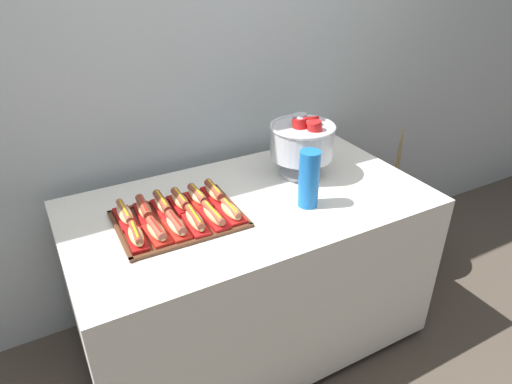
{
  "coord_description": "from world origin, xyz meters",
  "views": [
    {
      "loc": [
        -0.78,
        -1.47,
        1.76
      ],
      "look_at": [
        0.05,
        0.03,
        0.8
      ],
      "focal_mm": 32.07,
      "sensor_mm": 36.0,
      "label": 1
    }
  ],
  "objects": [
    {
      "name": "ground_plane",
      "position": [
        0.0,
        0.0,
        0.0
      ],
      "size": [
        10.0,
        10.0,
        0.0
      ],
      "primitive_type": "plane",
      "color": "#4C4238"
    },
    {
      "name": "back_wall",
      "position": [
        0.0,
        0.54,
        1.3
      ],
      "size": [
        6.0,
        0.1,
        2.6
      ],
      "primitive_type": "cube",
      "color": "#B2BCC1",
      "rests_on": "ground_plane"
    },
    {
      "name": "buffet_table",
      "position": [
        0.0,
        0.0,
        0.41
      ],
      "size": [
        1.53,
        0.83,
        0.79
      ],
      "color": "white",
      "rests_on": "ground_plane"
    },
    {
      "name": "floor_vase",
      "position": [
        1.03,
        0.1,
        0.24
      ],
      "size": [
        0.49,
        0.49,
        0.87
      ],
      "color": "#896B4C",
      "rests_on": "ground_plane"
    },
    {
      "name": "serving_tray",
      "position": [
        -0.32,
        -0.0,
        0.79
      ],
      "size": [
        0.49,
        0.37,
        0.01
      ],
      "color": "#56331E",
      "rests_on": "buffet_table"
    },
    {
      "name": "hot_dog_0",
      "position": [
        -0.51,
        -0.08,
        0.82
      ],
      "size": [
        0.07,
        0.16,
        0.06
      ],
      "color": "#B21414",
      "rests_on": "serving_tray"
    },
    {
      "name": "hot_dog_1",
      "position": [
        -0.43,
        -0.08,
        0.82
      ],
      "size": [
        0.07,
        0.16,
        0.06
      ],
      "color": "red",
      "rests_on": "serving_tray"
    },
    {
      "name": "hot_dog_2",
      "position": [
        -0.36,
        -0.08,
        0.82
      ],
      "size": [
        0.07,
        0.16,
        0.06
      ],
      "color": "red",
      "rests_on": "serving_tray"
    },
    {
      "name": "hot_dog_3",
      "position": [
        -0.28,
        -0.08,
        0.82
      ],
      "size": [
        0.07,
        0.18,
        0.06
      ],
      "color": "red",
      "rests_on": "serving_tray"
    },
    {
      "name": "hot_dog_4",
      "position": [
        -0.21,
        -0.09,
        0.82
      ],
      "size": [
        0.06,
        0.17,
        0.06
      ],
      "color": "red",
      "rests_on": "serving_tray"
    },
    {
      "name": "hot_dog_5",
      "position": [
        -0.13,
        -0.09,
        0.82
      ],
      "size": [
        0.07,
        0.16,
        0.06
      ],
      "color": "red",
      "rests_on": "serving_tray"
    },
    {
      "name": "hot_dog_6",
      "position": [
        -0.5,
        0.09,
        0.82
      ],
      "size": [
        0.06,
        0.18,
        0.06
      ],
      "color": "#B21414",
      "rests_on": "serving_tray"
    },
    {
      "name": "hot_dog_7",
      "position": [
        -0.43,
        0.08,
        0.82
      ],
      "size": [
        0.07,
        0.18,
        0.06
      ],
      "color": "#B21414",
      "rests_on": "serving_tray"
    },
    {
      "name": "hot_dog_8",
      "position": [
        -0.35,
        0.08,
        0.82
      ],
      "size": [
        0.06,
        0.17,
        0.06
      ],
      "color": "red",
      "rests_on": "serving_tray"
    },
    {
      "name": "hot_dog_9",
      "position": [
        -0.28,
        0.08,
        0.82
      ],
      "size": [
        0.07,
        0.17,
        0.06
      ],
      "color": "#B21414",
      "rests_on": "serving_tray"
    },
    {
      "name": "hot_dog_10",
      "position": [
        -0.2,
        0.08,
        0.82
      ],
      "size": [
        0.07,
        0.15,
        0.06
      ],
      "color": "red",
      "rests_on": "serving_tray"
    },
    {
      "name": "hot_dog_11",
      "position": [
        -0.13,
        0.08,
        0.82
      ],
      "size": [
        0.07,
        0.18,
        0.06
      ],
      "color": "#B21414",
      "rests_on": "serving_tray"
    },
    {
      "name": "punch_bowl",
      "position": [
        0.33,
        0.11,
        0.95
      ],
      "size": [
        0.3,
        0.3,
        0.29
      ],
      "color": "silver",
      "rests_on": "buffet_table"
    },
    {
      "name": "cup_stack",
      "position": [
        0.19,
        -0.14,
        0.91
      ],
      "size": [
        0.09,
        0.09,
        0.24
      ],
      "color": "blue",
      "rests_on": "buffet_table"
    }
  ]
}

